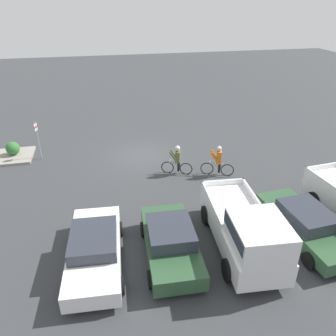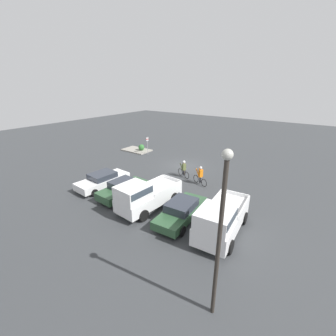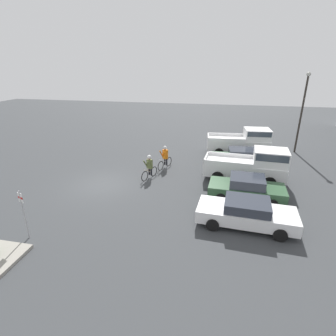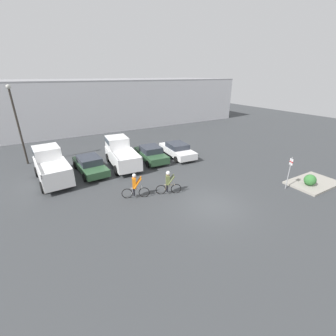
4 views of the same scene
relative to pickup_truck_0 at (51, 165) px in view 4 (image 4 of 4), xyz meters
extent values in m
plane|color=#383A3D|center=(8.24, -9.38, -1.19)|extent=(80.00, 80.00, 0.00)
cube|color=silver|center=(8.24, 19.58, 2.15)|extent=(45.46, 13.92, 6.69)
cube|color=gray|center=(8.24, 19.58, 5.59)|extent=(45.46, 13.92, 0.20)
cube|color=white|center=(0.03, -0.45, -0.30)|extent=(2.40, 5.36, 1.05)
cube|color=white|center=(-0.09, 1.11, 0.68)|extent=(2.00, 2.22, 0.92)
cube|color=#333D47|center=(-0.09, 1.11, 0.88)|extent=(2.04, 2.06, 0.40)
cube|color=white|center=(-0.84, -1.57, 0.35)|extent=(0.32, 3.13, 0.25)
cube|color=white|center=(1.07, -1.42, 0.35)|extent=(0.32, 3.13, 0.25)
cube|color=white|center=(0.23, -3.01, 0.35)|extent=(2.00, 0.23, 0.25)
cylinder|color=black|center=(-1.09, 1.08, -0.79)|extent=(0.28, 0.82, 0.81)
cylinder|color=black|center=(0.91, 1.24, -0.79)|extent=(0.28, 0.82, 0.81)
cylinder|color=black|center=(-0.84, -2.14, -0.79)|extent=(0.28, 0.82, 0.81)
cylinder|color=black|center=(1.16, -1.99, -0.79)|extent=(0.28, 0.82, 0.81)
cube|color=#2D5133|center=(2.83, -0.16, -0.64)|extent=(2.09, 4.87, 0.55)
cube|color=#2D333D|center=(2.83, -0.16, -0.09)|extent=(1.74, 2.24, 0.54)
cylinder|color=black|center=(1.84, 1.30, -0.87)|extent=(0.22, 0.65, 0.64)
cylinder|color=black|center=(3.62, 1.42, -0.87)|extent=(0.22, 0.65, 0.64)
cylinder|color=black|center=(2.05, -1.74, -0.87)|extent=(0.22, 0.65, 0.64)
cylinder|color=black|center=(3.83, -1.62, -0.87)|extent=(0.22, 0.65, 0.64)
cube|color=white|center=(5.63, -0.24, -0.36)|extent=(2.39, 5.42, 0.93)
cube|color=white|center=(5.76, 1.34, 0.61)|extent=(1.97, 2.25, 1.01)
cube|color=#333D47|center=(5.76, 1.34, 0.83)|extent=(2.02, 2.09, 0.45)
cube|color=white|center=(4.61, -1.22, 0.23)|extent=(0.34, 3.16, 0.25)
cube|color=white|center=(6.49, -1.37, 0.23)|extent=(0.34, 3.16, 0.25)
cube|color=white|center=(5.42, -2.83, 0.23)|extent=(1.97, 0.24, 0.25)
cylinder|color=black|center=(4.79, 1.47, -0.78)|extent=(0.29, 0.83, 0.81)
cylinder|color=black|center=(6.75, 1.31, -0.78)|extent=(0.29, 0.83, 0.81)
cylinder|color=black|center=(4.52, -1.80, -0.78)|extent=(0.29, 0.83, 0.81)
cylinder|color=black|center=(6.48, -1.95, -0.78)|extent=(0.29, 0.83, 0.81)
cube|color=#2D5133|center=(8.43, -0.26, -0.62)|extent=(2.07, 4.40, 0.62)
cube|color=#2D333D|center=(8.43, -0.26, -0.04)|extent=(1.76, 2.03, 0.53)
cylinder|color=black|center=(7.59, 1.17, -0.88)|extent=(0.21, 0.63, 0.62)
cylinder|color=black|center=(9.43, 1.07, -0.88)|extent=(0.21, 0.63, 0.62)
cylinder|color=black|center=(7.44, -1.59, -0.88)|extent=(0.21, 0.63, 0.62)
cylinder|color=black|center=(9.28, -1.68, -0.88)|extent=(0.21, 0.63, 0.62)
cube|color=white|center=(11.23, -0.46, -0.62)|extent=(2.18, 4.83, 0.62)
cube|color=#2D333D|center=(11.23, -0.46, -0.07)|extent=(1.81, 2.23, 0.47)
cylinder|color=black|center=(10.42, 1.10, -0.88)|extent=(0.22, 0.63, 0.62)
cylinder|color=black|center=(12.26, 0.97, -0.88)|extent=(0.22, 0.63, 0.62)
cylinder|color=black|center=(10.21, -1.90, -0.88)|extent=(0.22, 0.63, 0.62)
cylinder|color=black|center=(12.05, -2.03, -0.88)|extent=(0.22, 0.63, 0.62)
torus|color=black|center=(7.12, -6.82, -0.86)|extent=(0.68, 0.32, 0.72)
torus|color=black|center=(6.14, -6.43, -0.86)|extent=(0.68, 0.32, 0.72)
cylinder|color=tan|center=(6.63, -6.63, -0.68)|extent=(0.52, 0.24, 0.38)
cylinder|color=tan|center=(6.63, -6.63, -0.48)|extent=(0.55, 0.25, 0.04)
cylinder|color=tan|center=(6.46, -6.56, -0.68)|extent=(0.05, 0.05, 0.35)
cylinder|color=tan|center=(7.00, -6.77, -0.46)|extent=(0.20, 0.44, 0.02)
cylinder|color=black|center=(6.57, -6.50, -0.73)|extent=(0.16, 0.16, 0.53)
cylinder|color=black|center=(6.50, -6.67, -0.73)|extent=(0.16, 0.16, 0.53)
cube|color=#5B6638|center=(6.58, -6.61, -0.14)|extent=(0.36, 0.42, 0.64)
cylinder|color=#5B6638|center=(6.84, -6.53, -0.14)|extent=(0.52, 0.28, 0.69)
cylinder|color=#5B6638|center=(6.71, -6.84, -0.14)|extent=(0.52, 0.28, 0.69)
sphere|color=tan|center=(6.61, -6.62, 0.30)|extent=(0.25, 0.25, 0.25)
sphere|color=silver|center=(6.61, -6.62, 0.37)|extent=(0.28, 0.28, 0.28)
torus|color=black|center=(5.00, -6.20, -0.85)|extent=(0.69, 0.32, 0.73)
torus|color=black|center=(3.96, -5.78, -0.85)|extent=(0.69, 0.32, 0.73)
cylinder|color=silver|center=(4.48, -5.99, -0.67)|extent=(0.55, 0.25, 0.39)
cylinder|color=silver|center=(4.48, -5.99, -0.47)|extent=(0.58, 0.26, 0.04)
cylinder|color=silver|center=(4.30, -5.92, -0.67)|extent=(0.05, 0.05, 0.36)
cylinder|color=silver|center=(4.87, -6.15, -0.45)|extent=(0.20, 0.44, 0.02)
cylinder|color=black|center=(4.41, -5.86, -0.72)|extent=(0.16, 0.16, 0.54)
cylinder|color=black|center=(4.34, -6.03, -0.72)|extent=(0.16, 0.16, 0.54)
cube|color=orange|center=(4.43, -5.97, -0.10)|extent=(0.36, 0.42, 0.70)
cylinder|color=orange|center=(4.70, -5.89, -0.10)|extent=(0.54, 0.29, 0.75)
cylinder|color=orange|center=(4.57, -6.21, -0.10)|extent=(0.54, 0.29, 0.75)
sphere|color=tan|center=(4.45, -5.98, 0.37)|extent=(0.23, 0.23, 0.23)
sphere|color=silver|center=(4.45, -5.98, 0.43)|extent=(0.26, 0.26, 0.26)
cylinder|color=#9E9EA3|center=(14.29, -10.24, 0.00)|extent=(0.06, 0.06, 2.38)
cube|color=white|center=(14.29, -10.24, 0.87)|extent=(0.12, 0.29, 0.45)
cube|color=red|center=(14.29, -10.24, 0.87)|extent=(0.12, 0.29, 0.10)
cylinder|color=#2D2823|center=(-1.74, 4.74, 2.09)|extent=(0.16, 0.16, 6.56)
sphere|color=#B2B2A8|center=(-1.74, 4.74, 5.50)|extent=(0.36, 0.36, 0.36)
cube|color=gray|center=(16.77, -10.79, -1.12)|extent=(3.80, 2.40, 0.15)
sphere|color=#337033|center=(15.99, -10.92, -0.63)|extent=(0.82, 0.82, 0.82)
camera|label=1|loc=(10.58, 9.09, 7.69)|focal=35.00mm
camera|label=2|loc=(-4.02, 11.07, 7.51)|focal=24.00mm
camera|label=3|loc=(22.83, -1.99, 6.20)|focal=28.00mm
camera|label=4|loc=(-0.25, -18.39, 6.43)|focal=24.00mm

